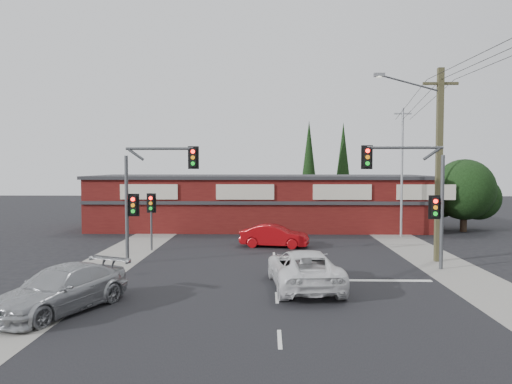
{
  "coord_description": "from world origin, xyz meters",
  "views": [
    {
      "loc": [
        -0.34,
        -23.0,
        4.98
      ],
      "look_at": [
        -0.97,
        3.0,
        3.62
      ],
      "focal_mm": 35.0,
      "sensor_mm": 36.0,
      "label": 1
    }
  ],
  "objects_px": {
    "silver_suv": "(61,289)",
    "red_sedan": "(274,236)",
    "shop_building": "(260,201)",
    "utility_pole": "(437,158)",
    "white_suv": "(304,269)"
  },
  "relations": [
    {
      "from": "white_suv",
      "to": "utility_pole",
      "type": "distance_m",
      "value": 10.32
    },
    {
      "from": "shop_building",
      "to": "utility_pole",
      "type": "relative_size",
      "value": 2.73
    },
    {
      "from": "red_sedan",
      "to": "shop_building",
      "type": "relative_size",
      "value": 0.15
    },
    {
      "from": "white_suv",
      "to": "silver_suv",
      "type": "height_order",
      "value": "white_suv"
    },
    {
      "from": "silver_suv",
      "to": "red_sedan",
      "type": "distance_m",
      "value": 15.66
    },
    {
      "from": "white_suv",
      "to": "utility_pole",
      "type": "bearing_deg",
      "value": -146.67
    },
    {
      "from": "white_suv",
      "to": "utility_pole",
      "type": "relative_size",
      "value": 0.56
    },
    {
      "from": "silver_suv",
      "to": "shop_building",
      "type": "height_order",
      "value": "shop_building"
    },
    {
      "from": "white_suv",
      "to": "shop_building",
      "type": "height_order",
      "value": "shop_building"
    },
    {
      "from": "white_suv",
      "to": "red_sedan",
      "type": "xyz_separation_m",
      "value": [
        -1.07,
        10.18,
        -0.1
      ]
    },
    {
      "from": "white_suv",
      "to": "shop_building",
      "type": "relative_size",
      "value": 0.21
    },
    {
      "from": "red_sedan",
      "to": "utility_pole",
      "type": "xyz_separation_m",
      "value": [
        8.3,
        -4.43,
        4.71
      ]
    },
    {
      "from": "shop_building",
      "to": "red_sedan",
      "type": "bearing_deg",
      "value": -83.7
    },
    {
      "from": "white_suv",
      "to": "silver_suv",
      "type": "xyz_separation_m",
      "value": [
        -8.55,
        -3.58,
        -0.02
      ]
    },
    {
      "from": "white_suv",
      "to": "silver_suv",
      "type": "distance_m",
      "value": 9.27
    }
  ]
}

